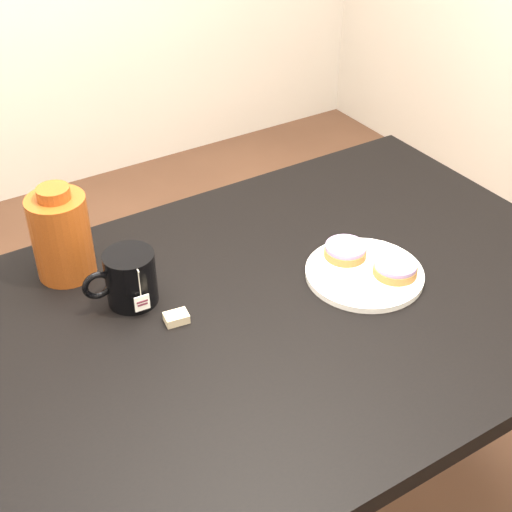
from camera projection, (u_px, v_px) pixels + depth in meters
The scene contains 7 objects.
table at pixel (270, 337), 1.44m from camera, with size 1.40×0.90×0.75m.
plate at pixel (364, 273), 1.47m from camera, with size 0.24×0.24×0.02m.
bagel_back at pixel (345, 251), 1.50m from camera, with size 0.09×0.09×0.03m.
bagel_front at pixel (395, 268), 1.45m from camera, with size 0.12×0.12×0.03m.
mug at pixel (130, 278), 1.37m from camera, with size 0.15×0.11×0.11m.
teabag_pouch at pixel (176, 318), 1.35m from camera, with size 0.04×0.03×0.02m, color #C6B793.
bagel_package at pixel (61, 235), 1.43m from camera, with size 0.12×0.12×0.20m.
Camera 1 is at (-0.60, -0.90, 1.64)m, focal length 50.00 mm.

